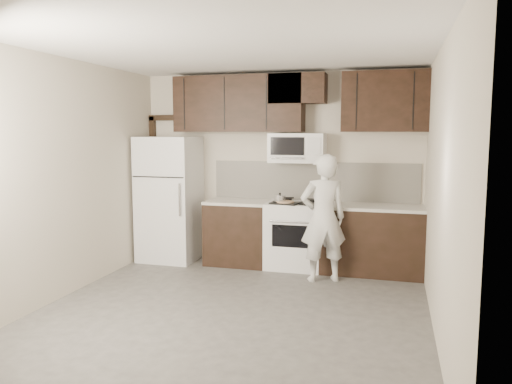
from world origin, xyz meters
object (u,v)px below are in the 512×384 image
at_px(stove, 295,235).
at_px(refrigerator, 170,199).
at_px(person, 323,218).
at_px(microwave, 297,148).

xyz_separation_m(stove, refrigerator, (-1.85, -0.05, 0.44)).
bearing_deg(refrigerator, person, -11.55).
bearing_deg(person, stove, -72.07).
bearing_deg(stove, refrigerator, -178.49).
xyz_separation_m(stove, person, (0.46, -0.52, 0.34)).
bearing_deg(stove, person, -48.58).
bearing_deg(microwave, stove, -89.90).
relative_size(microwave, person, 0.47).
relative_size(stove, refrigerator, 0.52).
bearing_deg(stove, microwave, 90.10).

